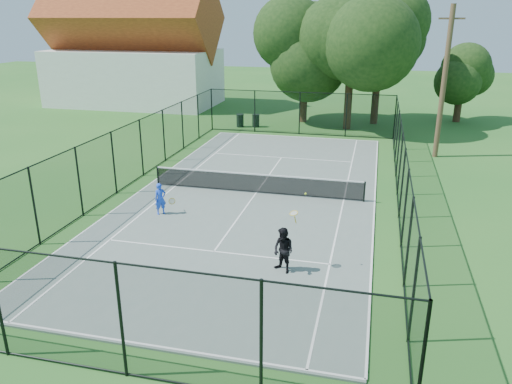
% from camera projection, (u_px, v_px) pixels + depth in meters
% --- Properties ---
extents(ground, '(120.00, 120.00, 0.00)m').
position_uv_depth(ground, '(256.00, 194.00, 23.65)').
color(ground, '#225D1F').
extents(tennis_court, '(11.00, 24.00, 0.06)m').
position_uv_depth(tennis_court, '(256.00, 193.00, 23.64)').
color(tennis_court, slate).
rests_on(tennis_court, ground).
extents(tennis_net, '(10.08, 0.08, 0.95)m').
position_uv_depth(tennis_net, '(256.00, 183.00, 23.46)').
color(tennis_net, black).
rests_on(tennis_net, tennis_court).
extents(fence, '(13.10, 26.10, 3.00)m').
position_uv_depth(fence, '(256.00, 164.00, 23.15)').
color(fence, black).
rests_on(fence, ground).
extents(tree_near_left, '(6.34, 6.34, 8.26)m').
position_uv_depth(tree_near_left, '(305.00, 56.00, 38.08)').
color(tree_near_left, '#332114').
rests_on(tree_near_left, ground).
extents(tree_near_mid, '(6.69, 6.69, 8.75)m').
position_uv_depth(tree_near_mid, '(351.00, 54.00, 35.49)').
color(tree_near_mid, '#332114').
rests_on(tree_near_mid, ground).
extents(tree_near_right, '(6.75, 6.75, 9.32)m').
position_uv_depth(tree_near_right, '(380.00, 45.00, 37.11)').
color(tree_near_right, '#332114').
rests_on(tree_near_right, ground).
extents(tree_far_right, '(3.93, 3.93, 5.20)m').
position_uv_depth(tree_far_right, '(461.00, 81.00, 38.72)').
color(tree_far_right, '#332114').
rests_on(tree_far_right, ground).
extents(building, '(15.30, 8.15, 11.87)m').
position_uv_depth(building, '(133.00, 51.00, 45.92)').
color(building, silver).
rests_on(building, ground).
extents(trash_bin_left, '(0.58, 0.58, 0.98)m').
position_uv_depth(trash_bin_left, '(240.00, 120.00, 37.71)').
color(trash_bin_left, black).
rests_on(trash_bin_left, ground).
extents(trash_bin_right, '(0.58, 0.58, 0.96)m').
position_uv_depth(trash_bin_right, '(256.00, 121.00, 37.70)').
color(trash_bin_right, black).
rests_on(trash_bin_right, ground).
extents(utility_pole, '(1.40, 0.30, 8.62)m').
position_uv_depth(utility_pole, '(444.00, 83.00, 28.47)').
color(utility_pole, '#4C3823').
rests_on(utility_pole, ground).
extents(player_blue, '(0.88, 0.56, 1.34)m').
position_uv_depth(player_blue, '(161.00, 199.00, 20.94)').
color(player_blue, blue).
rests_on(player_blue, tennis_court).
extents(player_black, '(1.09, 0.98, 2.63)m').
position_uv_depth(player_black, '(283.00, 250.00, 16.14)').
color(player_black, black).
rests_on(player_black, tennis_court).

